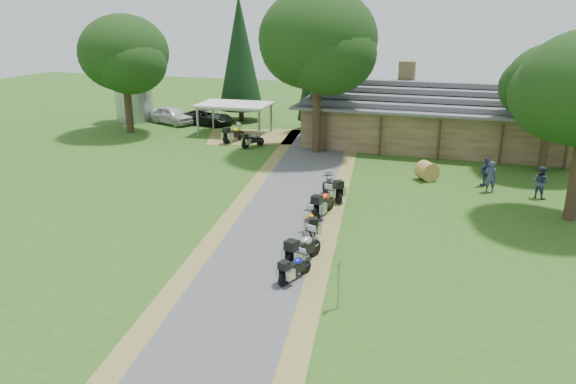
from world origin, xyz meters
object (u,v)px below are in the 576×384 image
(car_white_sedan, at_px, (172,113))
(motorcycle_row_c, at_px, (311,222))
(motorcycle_row_a, at_px, (295,266))
(motorcycle_carport_a, at_px, (234,133))
(motorcycle_carport_b, at_px, (253,139))
(silo, at_px, (133,84))
(hay_bale, at_px, (427,171))
(motorcycle_row_e, at_px, (332,186))
(carport, at_px, (235,119))
(car_dark_suv, at_px, (207,113))
(motorcycle_row_d, at_px, (323,202))
(motorcycle_row_b, at_px, (303,247))
(lodge, at_px, (444,114))

(car_white_sedan, bearing_deg, motorcycle_row_c, -115.75)
(motorcycle_row_c, bearing_deg, motorcycle_row_a, 165.17)
(motorcycle_carport_a, height_order, motorcycle_carport_b, motorcycle_carport_a)
(silo, height_order, hay_bale, silo)
(motorcycle_row_c, xyz_separation_m, motorcycle_row_e, (-0.30, 5.41, 0.08))
(carport, xyz_separation_m, car_dark_suv, (-3.92, 2.87, -0.25))
(silo, height_order, motorcycle_carport_b, silo)
(motorcycle_row_d, distance_m, hay_bale, 9.12)
(silo, distance_m, carport, 11.68)
(car_dark_suv, relative_size, motorcycle_carport_b, 2.92)
(motorcycle_row_e, bearing_deg, motorcycle_row_b, 148.67)
(silo, distance_m, motorcycle_row_e, 28.57)
(motorcycle_row_b, distance_m, motorcycle_carport_b, 20.74)
(motorcycle_carport_a, bearing_deg, motorcycle_carport_b, -100.76)
(motorcycle_row_c, height_order, hay_bale, motorcycle_row_c)
(motorcycle_row_e, relative_size, motorcycle_carport_b, 1.17)
(motorcycle_row_c, height_order, motorcycle_row_d, motorcycle_row_d)
(car_white_sedan, xyz_separation_m, car_dark_suv, (3.24, 0.63, 0.02))
(carport, bearing_deg, hay_bale, -31.45)
(silo, height_order, motorcycle_row_e, silo)
(motorcycle_carport_b, bearing_deg, motorcycle_carport_a, 91.71)
(motorcycle_row_b, bearing_deg, silo, 61.21)
(motorcycle_row_d, height_order, motorcycle_row_e, motorcycle_row_d)
(hay_bale, bearing_deg, motorcycle_row_d, -119.34)
(car_white_sedan, bearing_deg, motorcycle_row_a, -120.08)
(motorcycle_row_b, distance_m, motorcycle_row_c, 2.99)
(motorcycle_row_e, bearing_deg, silo, 17.01)
(carport, relative_size, motorcycle_row_e, 2.76)
(carport, xyz_separation_m, motorcycle_carport_b, (3.18, -4.12, -0.65))
(motorcycle_row_a, xyz_separation_m, motorcycle_carport_a, (-11.52, 21.20, 0.16))
(motorcycle_row_c, distance_m, hay_bale, 11.57)
(carport, bearing_deg, motorcycle_row_d, -57.61)
(motorcycle_row_e, xyz_separation_m, motorcycle_carport_a, (-10.61, 11.31, -0.00))
(motorcycle_row_a, bearing_deg, silo, 62.97)
(carport, height_order, motorcycle_row_d, carport)
(carport, xyz_separation_m, motorcycle_row_e, (11.74, -14.28, -0.54))
(car_dark_suv, xyz_separation_m, motorcycle_row_d, (15.84, -19.79, -0.29))
(carport, relative_size, motorcycle_carport_b, 3.21)
(motorcycle_carport_b, bearing_deg, carport, 68.62)
(silo, xyz_separation_m, car_dark_suv, (7.27, 0.32, -2.42))
(motorcycle_row_a, xyz_separation_m, motorcycle_row_d, (-0.73, 7.26, 0.16))
(lodge, bearing_deg, motorcycle_row_d, -105.34)
(carport, xyz_separation_m, motorcycle_carport_a, (1.13, -2.97, -0.54))
(motorcycle_row_b, relative_size, motorcycle_carport_b, 1.16)
(car_white_sedan, xyz_separation_m, motorcycle_row_a, (19.81, -26.41, -0.44))
(carport, bearing_deg, car_white_sedan, 159.87)
(lodge, bearing_deg, silo, 176.02)
(carport, xyz_separation_m, hay_bale, (16.39, -8.97, -0.70))
(car_dark_suv, relative_size, motorcycle_row_e, 2.50)
(car_white_sedan, relative_size, motorcycle_row_e, 2.83)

